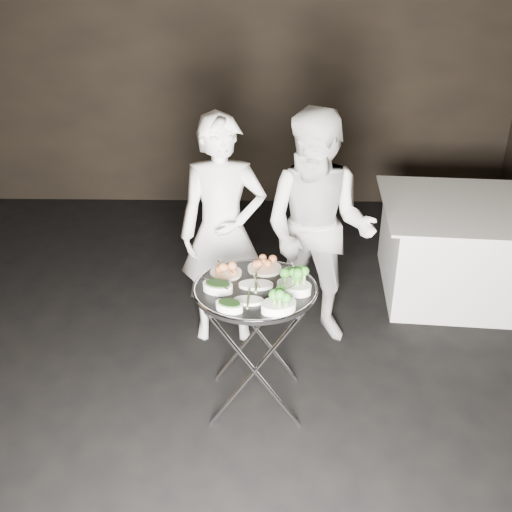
{
  "coord_description": "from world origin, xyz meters",
  "views": [
    {
      "loc": [
        0.3,
        -2.9,
        2.42
      ],
      "look_at": [
        0.23,
        0.08,
        0.95
      ],
      "focal_mm": 40.0,
      "sensor_mm": 36.0,
      "label": 1
    }
  ],
  "objects_px": {
    "tray_stand": "(255,342)",
    "serving_tray": "(255,289)",
    "waiter_left": "(223,233)",
    "waiter_right": "(318,231)",
    "dining_table": "(461,248)"
  },
  "relations": [
    {
      "from": "waiter_right",
      "to": "dining_table",
      "type": "relative_size",
      "value": 1.24
    },
    {
      "from": "dining_table",
      "to": "waiter_left",
      "type": "bearing_deg",
      "value": -159.8
    },
    {
      "from": "serving_tray",
      "to": "dining_table",
      "type": "xyz_separation_m",
      "value": [
        1.68,
        1.47,
        -0.42
      ]
    },
    {
      "from": "tray_stand",
      "to": "dining_table",
      "type": "xyz_separation_m",
      "value": [
        1.68,
        1.47,
        -0.06
      ]
    },
    {
      "from": "waiter_left",
      "to": "dining_table",
      "type": "xyz_separation_m",
      "value": [
        1.92,
        0.71,
        -0.43
      ]
    },
    {
      "from": "serving_tray",
      "to": "waiter_right",
      "type": "xyz_separation_m",
      "value": [
        0.41,
        0.78,
        0.02
      ]
    },
    {
      "from": "waiter_left",
      "to": "dining_table",
      "type": "bearing_deg",
      "value": 15.6
    },
    {
      "from": "waiter_left",
      "to": "waiter_right",
      "type": "relative_size",
      "value": 0.98
    },
    {
      "from": "serving_tray",
      "to": "waiter_left",
      "type": "relative_size",
      "value": 0.43
    },
    {
      "from": "waiter_left",
      "to": "dining_table",
      "type": "distance_m",
      "value": 2.09
    },
    {
      "from": "waiter_right",
      "to": "serving_tray",
      "type": "bearing_deg",
      "value": -98.7
    },
    {
      "from": "serving_tray",
      "to": "tray_stand",
      "type": "bearing_deg",
      "value": -135.0
    },
    {
      "from": "tray_stand",
      "to": "waiter_left",
      "type": "distance_m",
      "value": 0.89
    },
    {
      "from": "serving_tray",
      "to": "dining_table",
      "type": "distance_m",
      "value": 2.27
    },
    {
      "from": "tray_stand",
      "to": "serving_tray",
      "type": "bearing_deg",
      "value": 45.0
    }
  ]
}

